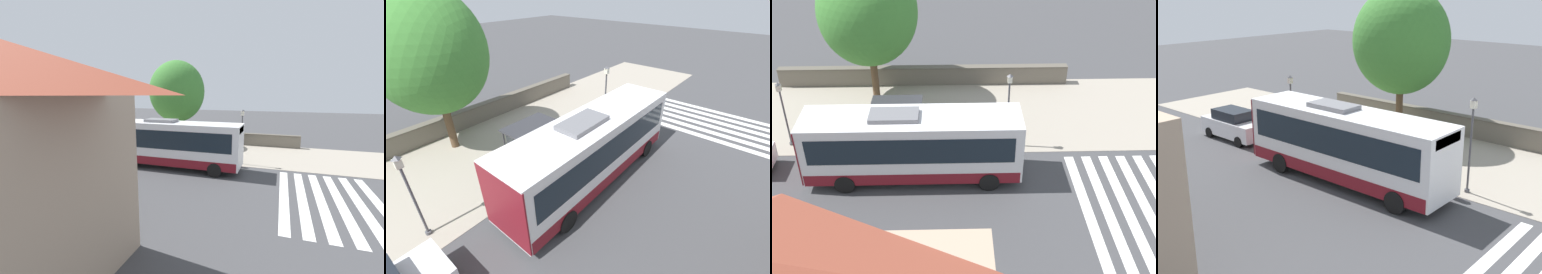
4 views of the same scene
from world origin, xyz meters
TOP-DOWN VIEW (x-y plane):
  - ground_plane at (0.00, 0.00)m, footprint 120.00×120.00m
  - sidewalk_plaza at (-4.50, 0.00)m, footprint 9.00×44.00m
  - crosswalk_stripes at (5.00, 10.71)m, footprint 9.00×5.25m
  - stone_wall at (-8.55, 0.00)m, footprint 0.60×20.00m
  - bus at (1.94, -0.05)m, footprint 2.76×10.83m
  - bus_shelter at (-1.60, -1.11)m, footprint 1.66×2.82m
  - pedestrian at (0.18, 4.48)m, footprint 0.34×0.23m
  - bench at (-2.52, 1.54)m, footprint 0.40×1.70m
  - street_lamp_near at (-1.12, -7.25)m, footprint 0.28×0.28m
  - street_lamp_far at (-0.74, 5.02)m, footprint 0.28×0.28m
  - shade_tree at (-6.70, -3.08)m, footprint 6.09×6.09m

SIDE VIEW (x-z plane):
  - ground_plane at x=0.00m, z-range 0.00..0.00m
  - crosswalk_stripes at x=5.00m, z-range 0.00..0.01m
  - sidewalk_plaza at x=-4.50m, z-range 0.00..0.02m
  - bench at x=-2.52m, z-range 0.04..0.92m
  - stone_wall at x=-8.55m, z-range 0.01..1.34m
  - pedestrian at x=0.18m, z-range 0.16..1.92m
  - bus at x=1.94m, z-range 0.06..3.84m
  - bus_shelter at x=-1.60m, z-range 0.82..3.33m
  - street_lamp_near at x=-1.12m, z-range 0.38..4.34m
  - street_lamp_far at x=-0.74m, z-range 0.41..4.90m
  - shade_tree at x=-6.70m, z-range 1.25..10.48m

